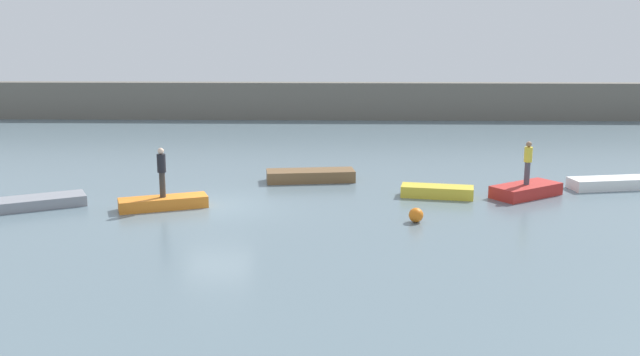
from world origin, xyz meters
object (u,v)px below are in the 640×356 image
Objects in this scene: rowboat_white at (616,183)px; person_dark_shirt at (162,170)px; rowboat_red at (526,190)px; rowboat_yellow at (437,191)px; person_yellow_shirt at (528,161)px; mooring_buoy at (416,215)px; rowboat_grey at (34,202)px; rowboat_orange at (163,203)px; rowboat_brown at (311,176)px.

person_dark_shirt is (-18.15, -3.72, 1.24)m from rowboat_white.
rowboat_yellow is at bearing 148.32° from rowboat_red.
rowboat_white is 18.57m from person_dark_shirt.
rowboat_yellow is at bearing -176.90° from person_yellow_shirt.
person_dark_shirt reaches higher than mooring_buoy.
person_yellow_shirt is at bearing -20.64° from rowboat_grey.
person_yellow_shirt is at bearing -170.47° from rowboat_white.
mooring_buoy is (-1.24, -3.68, 0.03)m from rowboat_yellow.
rowboat_orange is at bearing -158.72° from rowboat_yellow.
person_yellow_shirt is at bearing 38.87° from mooring_buoy.
rowboat_red reaches higher than rowboat_grey.
person_dark_shirt reaches higher than rowboat_grey.
rowboat_orange is (4.86, -0.00, 0.02)m from rowboat_grey.
rowboat_white is 7.71× the size of mooring_buoy.
person_yellow_shirt is at bearing -24.07° from rowboat_brown.
rowboat_orange is at bearing 169.85° from mooring_buoy.
rowboat_white is at bearing -8.81° from rowboat_orange.
rowboat_brown reaches higher than rowboat_orange.
rowboat_orange is 9.36m from mooring_buoy.
rowboat_white is at bearing 19.92° from person_yellow_shirt.
rowboat_brown is at bearing 21.68° from rowboat_orange.
mooring_buoy reaches higher than rowboat_white.
mooring_buoy is (-4.80, -3.87, 0.01)m from rowboat_red.
mooring_buoy is (9.21, -1.65, -1.22)m from person_dark_shirt.
person_dark_shirt is at bearing 169.85° from mooring_buoy.
person_dark_shirt reaches higher than rowboat_white.
rowboat_grey is 1.25× the size of rowboat_red.
rowboat_red is at bearing -20.64° from rowboat_grey.
rowboat_brown is 7.53m from mooring_buoy.
mooring_buoy reaches higher than rowboat_yellow.
person_dark_shirt is at bearing -158.72° from rowboat_yellow.
person_dark_shirt is (4.86, -0.00, 1.27)m from rowboat_grey.
rowboat_yellow is 5.54× the size of mooring_buoy.
person_yellow_shirt reaches higher than rowboat_orange.
rowboat_red is at bearing -170.47° from rowboat_white.
rowboat_white is 2.27× the size of person_yellow_shirt.
rowboat_red reaches higher than rowboat_orange.
mooring_buoy is at bearing -141.13° from person_yellow_shirt.
rowboat_brown is 7.49× the size of mooring_buoy.
rowboat_brown is 9.07m from rowboat_red.
rowboat_grey is 5.03m from person_dark_shirt.
rowboat_brown is 9.15m from person_yellow_shirt.
person_dark_shirt reaches higher than rowboat_yellow.
rowboat_brown is 0.97× the size of rowboat_white.
rowboat_orange is 18.52m from rowboat_white.
rowboat_brown is at bearing 161.97° from rowboat_yellow.
person_dark_shirt is (0.00, 0.00, 1.26)m from rowboat_orange.
person_dark_shirt is at bearing 154.22° from rowboat_red.
person_yellow_shirt is (-0.00, -0.00, 1.21)m from rowboat_red.
rowboat_grey is 1.96× the size of person_dark_shirt.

